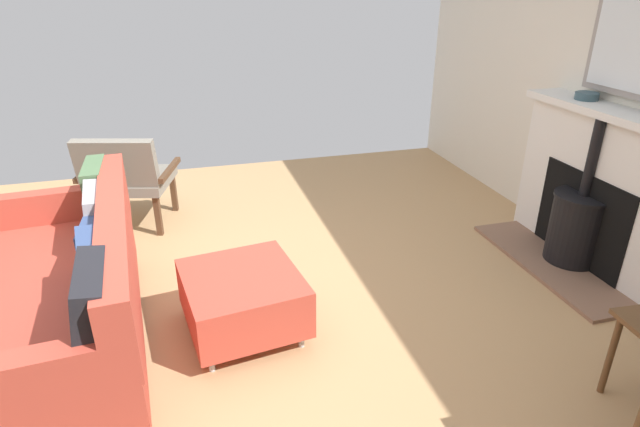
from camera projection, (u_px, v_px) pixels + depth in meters
ground_plane at (229, 322)px, 3.05m from camera, size 5.49×5.63×0.01m
fireplace at (596, 199)px, 3.50m from camera, size 0.63×1.46×1.09m
mantel_bowl_near at (587, 96)px, 3.53m from camera, size 0.15×0.15×0.05m
sofa at (69, 292)px, 2.67m from camera, size 0.96×1.87×0.83m
ottoman at (243, 297)px, 2.88m from camera, size 0.70×0.73×0.37m
armchair_accent at (126, 175)px, 4.03m from camera, size 0.80×0.73×0.79m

